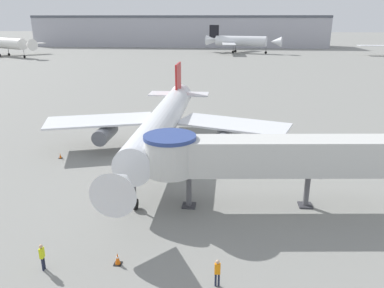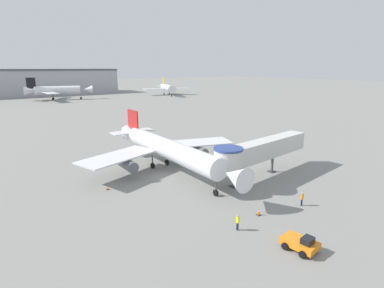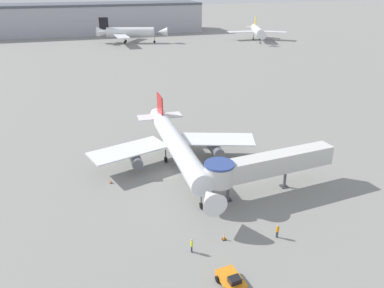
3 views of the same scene
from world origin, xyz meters
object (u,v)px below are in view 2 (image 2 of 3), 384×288
at_px(main_airplane, 166,149).
at_px(traffic_cone_port_wing, 108,188).
at_px(jet_bridge, 258,151).
at_px(pushback_tug_orange, 301,243).
at_px(background_jet_black_tail, 57,90).
at_px(background_jet_gold_tail, 167,88).
at_px(ground_crew_marshaller, 302,198).
at_px(traffic_cone_starboard_wing, 227,160).
at_px(ground_crew_wing_walker, 238,221).
at_px(traffic_cone_near_nose, 259,212).

xyz_separation_m(main_airplane, traffic_cone_port_wing, (-11.08, -2.28, -3.41)).
relative_size(jet_bridge, pushback_tug_orange, 5.98).
distance_m(jet_bridge, background_jet_black_tail, 142.73).
xyz_separation_m(jet_bridge, background_jet_gold_tail, (64.09, 132.07, 0.18)).
bearing_deg(jet_bridge, background_jet_gold_tail, 58.29).
bearing_deg(pushback_tug_orange, background_jet_gold_tail, 56.73).
bearing_deg(ground_crew_marshaller, pushback_tug_orange, 30.07).
height_order(traffic_cone_starboard_wing, ground_crew_marshaller, ground_crew_marshaller).
height_order(ground_crew_marshaller, background_jet_black_tail, background_jet_black_tail).
bearing_deg(traffic_cone_port_wing, jet_bridge, -23.93).
height_order(ground_crew_marshaller, ground_crew_wing_walker, ground_crew_wing_walker).
height_order(traffic_cone_near_nose, traffic_cone_starboard_wing, traffic_cone_starboard_wing).
bearing_deg(ground_crew_wing_walker, traffic_cone_starboard_wing, 141.50).
bearing_deg(traffic_cone_near_nose, background_jet_black_tail, 85.87).
height_order(jet_bridge, ground_crew_marshaller, jet_bridge).
bearing_deg(traffic_cone_port_wing, background_jet_gold_tail, 55.49).
xyz_separation_m(jet_bridge, background_jet_black_tail, (2.01, 142.72, 0.71)).
relative_size(jet_bridge, traffic_cone_port_wing, 32.21).
distance_m(pushback_tug_orange, traffic_cone_port_wing, 26.39).
height_order(traffic_cone_starboard_wing, background_jet_black_tail, background_jet_black_tail).
bearing_deg(traffic_cone_starboard_wing, pushback_tug_orange, -117.74).
relative_size(traffic_cone_near_nose, traffic_cone_starboard_wing, 0.96).
bearing_deg(ground_crew_marshaller, main_airplane, -76.33).
bearing_deg(ground_crew_marshaller, jet_bridge, -108.81).
distance_m(main_airplane, background_jet_gold_tail, 141.31).
relative_size(traffic_cone_near_nose, background_jet_black_tail, 0.02).
relative_size(traffic_cone_port_wing, ground_crew_marshaller, 0.36).
bearing_deg(main_airplane, background_jet_black_tail, 85.40).
xyz_separation_m(traffic_cone_starboard_wing, ground_crew_wing_walker, (-14.94, -17.91, 0.62)).
distance_m(background_jet_gold_tail, background_jet_black_tail, 62.99).
bearing_deg(background_jet_gold_tail, traffic_cone_starboard_wing, -98.21).
xyz_separation_m(traffic_cone_port_wing, background_jet_gold_tail, (84.57, 122.99, 4.29)).
bearing_deg(traffic_cone_port_wing, main_airplane, 11.65).
relative_size(pushback_tug_orange, ground_crew_marshaller, 1.95).
bearing_deg(ground_crew_marshaller, background_jet_gold_tail, -119.02).
height_order(main_airplane, traffic_cone_starboard_wing, main_airplane).
height_order(main_airplane, background_jet_black_tail, background_jet_black_tail).
height_order(pushback_tug_orange, background_jet_gold_tail, background_jet_gold_tail).
height_order(pushback_tug_orange, ground_crew_wing_walker, ground_crew_wing_walker).
relative_size(ground_crew_wing_walker, background_jet_black_tail, 0.05).
xyz_separation_m(traffic_cone_port_wing, ground_crew_wing_walker, (7.21, -18.58, 0.72)).
relative_size(traffic_cone_port_wing, background_jet_black_tail, 0.02).
bearing_deg(background_jet_black_tail, main_airplane, -169.09).
height_order(ground_crew_marshaller, background_jet_gold_tail, background_jet_gold_tail).
bearing_deg(ground_crew_wing_walker, traffic_cone_port_wing, -157.46).
bearing_deg(ground_crew_wing_walker, background_jet_gold_tail, 152.68).
bearing_deg(ground_crew_wing_walker, jet_bridge, 126.91).
relative_size(traffic_cone_near_nose, background_jet_gold_tail, 0.03).
xyz_separation_m(jet_bridge, traffic_cone_near_nose, (-8.91, -8.53, -4.03)).
distance_m(traffic_cone_port_wing, traffic_cone_near_nose, 21.07).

